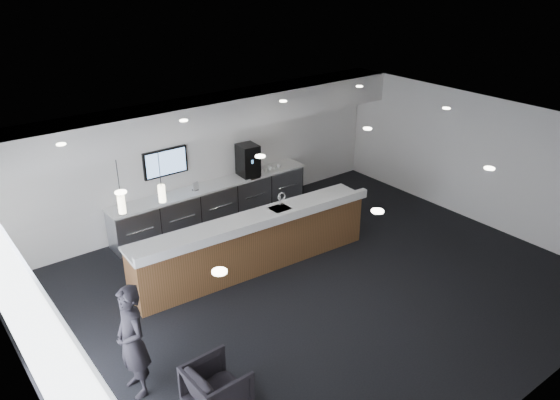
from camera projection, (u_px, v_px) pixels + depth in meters
ground at (313, 289)px, 10.47m from camera, size 10.00×10.00×0.00m
ceiling at (318, 140)px, 9.22m from camera, size 10.00×8.00×0.02m
back_wall at (203, 158)px, 12.73m from camera, size 10.00×0.02×3.00m
left_wall at (24, 324)px, 7.08m from camera, size 0.02×8.00×3.00m
right_wall at (479, 160)px, 12.62m from camera, size 0.02×8.00×3.00m
soffit_bulkhead at (210, 114)px, 11.93m from camera, size 10.00×0.90×0.70m
alcove_panel at (204, 154)px, 12.67m from camera, size 9.80×0.06×1.40m
window_blinds_wall at (28, 323)px, 7.10m from camera, size 0.04×7.36×2.55m
back_credenza at (213, 203)px, 12.90m from camera, size 5.06×0.66×0.95m
wall_tv at (166, 162)px, 12.05m from camera, size 1.05×0.08×0.62m
pendant_left at (172, 200)px, 8.78m from camera, size 0.12×0.12×0.30m
pendant_right at (131, 212)px, 8.40m from camera, size 0.12×0.12×0.30m
ceiling_can_lights at (318, 141)px, 9.24m from camera, size 7.00×5.00×0.02m
service_counter at (254, 243)px, 10.95m from camera, size 5.21×1.15×1.49m
coffee_machine at (248, 160)px, 13.08m from camera, size 0.48×0.59×0.77m
info_sign_left at (196, 186)px, 12.34m from camera, size 0.15×0.05×0.21m
info_sign_right at (249, 172)px, 13.11m from camera, size 0.16×0.05×0.22m
armchair at (217, 388)px, 7.60m from camera, size 0.81×0.79×0.72m
lounge_guest at (132, 342)px, 7.70m from camera, size 0.46×0.67×1.78m
cup_0 at (279, 166)px, 13.66m from camera, size 0.10×0.10×0.10m
cup_1 at (274, 167)px, 13.58m from camera, size 0.14×0.14×0.10m
cup_2 at (270, 169)px, 13.50m from camera, size 0.13×0.13×0.10m
cup_3 at (265, 170)px, 13.42m from camera, size 0.13×0.13×0.10m
cup_4 at (261, 171)px, 13.35m from camera, size 0.14×0.14×0.10m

